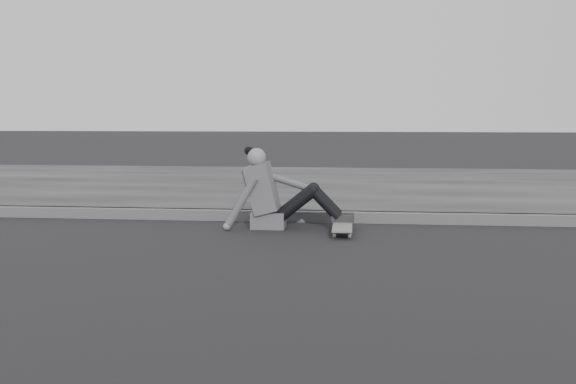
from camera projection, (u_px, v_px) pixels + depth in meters
name	position (u px, v px, depth m)	size (l,w,h in m)	color
ground	(484.00, 284.00, 4.64)	(80.00, 80.00, 0.00)	black
curb	(438.00, 218.00, 7.19)	(24.00, 0.16, 0.12)	#525252
sidewalk	(413.00, 188.00, 10.17)	(24.00, 6.00, 0.12)	#323232
skateboard	(342.00, 226.00, 6.62)	(0.20, 0.78, 0.09)	#A6A7A1
seated_woman	(275.00, 195.00, 6.90)	(1.38, 0.46, 0.88)	#545457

